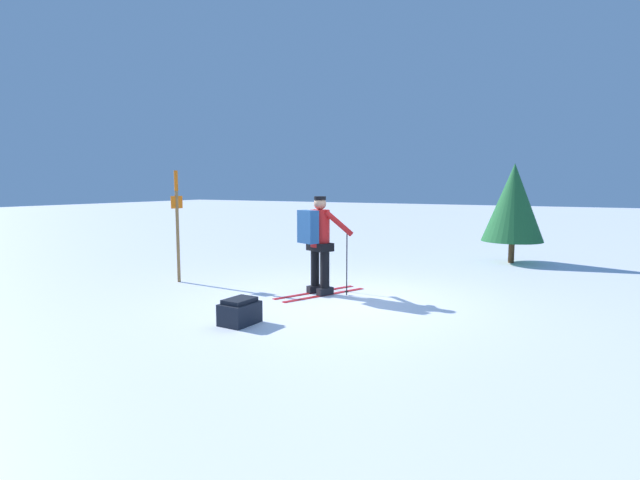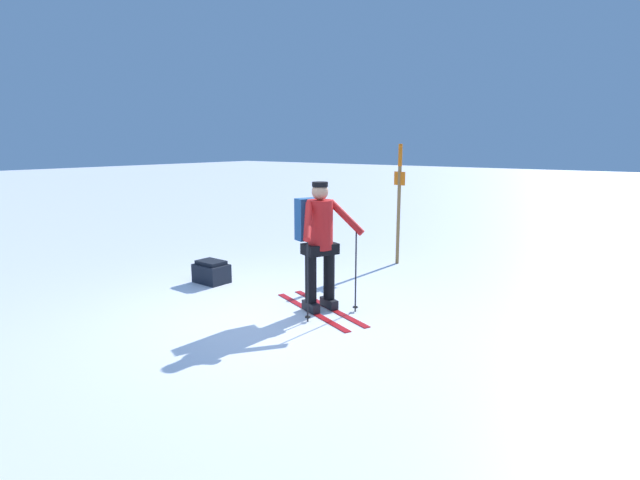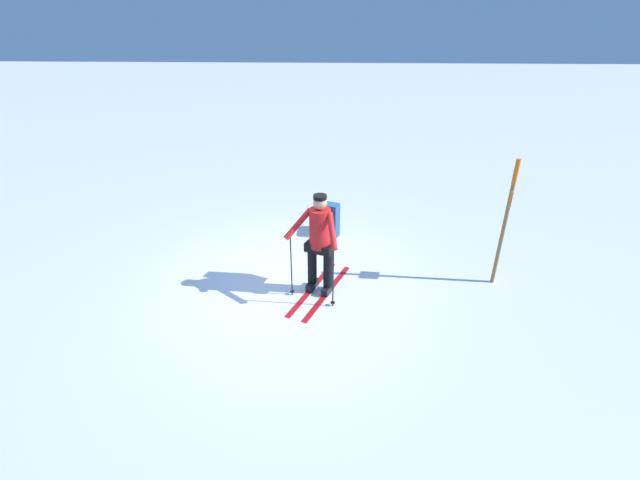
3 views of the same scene
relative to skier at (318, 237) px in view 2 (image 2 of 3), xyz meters
name	(u,v)px [view 2 (image 2 of 3)]	position (x,y,z in m)	size (l,w,h in m)	color
ground_plane	(276,316)	(-0.27, -0.56, -0.98)	(80.00, 80.00, 0.00)	white
skier	(318,237)	(0.00, 0.00, 0.00)	(1.75, 1.06, 1.70)	red
dropped_backpack	(211,272)	(-2.13, 0.03, -0.82)	(0.53, 0.40, 0.36)	black
trail_marker	(399,194)	(-0.37, 2.92, 0.30)	(0.24, 0.08, 2.16)	olive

